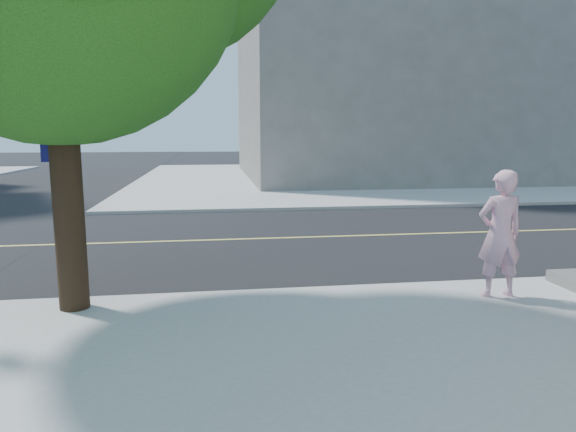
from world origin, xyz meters
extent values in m
plane|color=black|center=(0.00, 0.00, 0.00)|extent=(140.00, 140.00, 0.00)
cube|color=black|center=(0.00, 4.50, 0.01)|extent=(140.00, 9.00, 0.01)
cube|color=#AEAEAE|center=(13.50, 21.50, 0.06)|extent=(29.00, 25.00, 0.12)
cube|color=slate|center=(14.00, 22.00, 7.12)|extent=(18.00, 16.00, 14.00)
imported|color=#DFA0BA|center=(7.13, -0.86, 1.07)|extent=(0.70, 0.46, 1.90)
cylinder|color=black|center=(1.00, -0.50, 2.14)|extent=(0.40, 0.40, 4.04)
cylinder|color=black|center=(0.84, -0.30, 2.45)|extent=(0.13, 0.13, 4.66)
cube|color=white|center=(0.89, -0.32, 3.01)|extent=(0.61, 0.04, 0.22)
cube|color=navy|center=(0.89, -0.32, 2.45)|extent=(0.50, 0.04, 0.61)
imported|color=black|center=(0.84, -0.30, 3.90)|extent=(0.18, 0.22, 1.11)
camera|label=1|loc=(2.93, -7.83, 2.52)|focal=32.32mm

